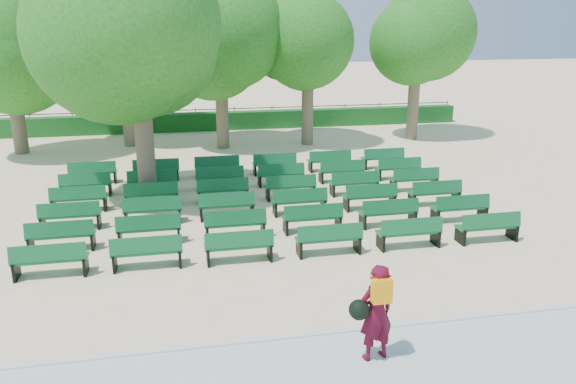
{
  "coord_description": "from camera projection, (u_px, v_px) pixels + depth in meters",
  "views": [
    {
      "loc": [
        -1.99,
        -14.74,
        5.4
      ],
      "look_at": [
        0.77,
        -1.0,
        1.1
      ],
      "focal_mm": 35.0,
      "sensor_mm": 36.0,
      "label": 1
    }
  ],
  "objects": [
    {
      "name": "person",
      "position": [
        375.0,
        311.0,
        9.0
      ],
      "size": [
        0.82,
        0.53,
        1.67
      ],
      "rotation": [
        0.0,
        0.0,
        3.37
      ],
      "color": "#4B0A1E",
      "rests_on": "ground"
    },
    {
      "name": "bench_array",
      "position": [
        261.0,
        205.0,
        16.86
      ],
      "size": [
        1.6,
        0.54,
        1.0
      ],
      "rotation": [
        0.0,
        0.0,
        0.03
      ],
      "color": "#0F5B2C",
      "rests_on": "ground"
    },
    {
      "name": "curb",
      "position": [
        304.0,
        337.0,
        9.9
      ],
      "size": [
        30.0,
        0.12,
        0.1
      ],
      "primitive_type": "cube",
      "color": "silver",
      "rests_on": "ground"
    },
    {
      "name": "tree_among",
      "position": [
        137.0,
        44.0,
        15.97
      ],
      "size": [
        5.18,
        5.18,
        7.1
      ],
      "color": "brown",
      "rests_on": "ground"
    },
    {
      "name": "fence",
      "position": [
        216.0,
        128.0,
        29.27
      ],
      "size": [
        26.0,
        0.1,
        1.02
      ],
      "primitive_type": null,
      "color": "black",
      "rests_on": "ground"
    },
    {
      "name": "hedge",
      "position": [
        216.0,
        121.0,
        28.77
      ],
      "size": [
        26.0,
        0.7,
        0.9
      ],
      "primitive_type": "cube",
      "color": "#16561E",
      "rests_on": "ground"
    },
    {
      "name": "ground",
      "position": [
        254.0,
        221.0,
        15.78
      ],
      "size": [
        120.0,
        120.0,
        0.0
      ],
      "primitive_type": "plane",
      "color": "beige"
    },
    {
      "name": "paving",
      "position": [
        320.0,
        376.0,
        8.83
      ],
      "size": [
        30.0,
        2.2,
        0.06
      ],
      "primitive_type": "cube",
      "color": "beige",
      "rests_on": "ground"
    },
    {
      "name": "tree_line",
      "position": [
        223.0,
        146.0,
        25.15
      ],
      "size": [
        21.8,
        6.8,
        7.04
      ],
      "primitive_type": null,
      "color": "#25731F",
      "rests_on": "ground"
    }
  ]
}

